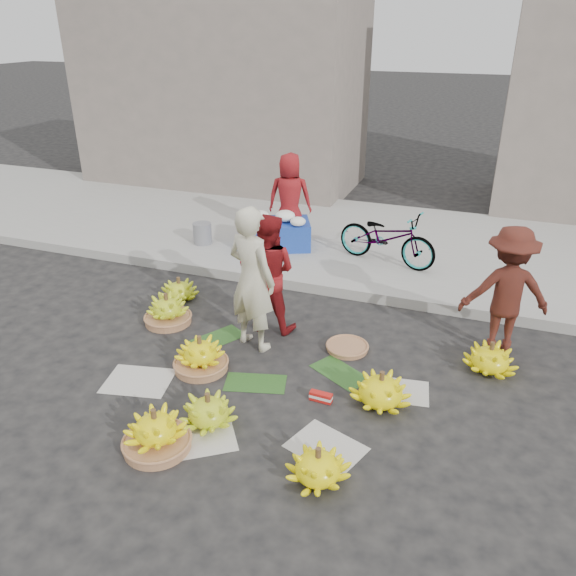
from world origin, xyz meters
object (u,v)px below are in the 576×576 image
(banana_bunch_4, at_px, (381,390))
(bicycle, at_px, (387,237))
(flower_table, at_px, (277,232))
(banana_bunch_0, at_px, (200,355))
(vendor_cream, at_px, (252,279))

(banana_bunch_4, bearing_deg, bicycle, 100.61)
(banana_bunch_4, distance_m, flower_table, 4.19)
(banana_bunch_0, bearing_deg, bicycle, 68.33)
(banana_bunch_0, height_order, bicycle, bicycle)
(flower_table, relative_size, bicycle, 0.79)
(flower_table, xyz_separation_m, bicycle, (1.81, -0.03, 0.16))
(vendor_cream, relative_size, flower_table, 1.39)
(vendor_cream, distance_m, bicycle, 2.96)
(banana_bunch_0, relative_size, vendor_cream, 0.38)
(banana_bunch_4, bearing_deg, banana_bunch_0, -178.19)
(vendor_cream, bearing_deg, banana_bunch_0, 81.93)
(banana_bunch_0, distance_m, vendor_cream, 1.02)
(flower_table, bearing_deg, banana_bunch_4, -78.82)
(banana_bunch_0, distance_m, bicycle, 3.72)
(banana_bunch_0, height_order, banana_bunch_4, banana_bunch_0)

